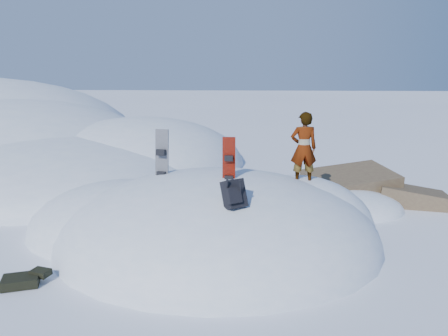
{
  "coord_description": "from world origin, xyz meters",
  "views": [
    {
      "loc": [
        0.63,
        -8.89,
        3.72
      ],
      "look_at": [
        0.14,
        0.3,
        1.56
      ],
      "focal_mm": 35.0,
      "sensor_mm": 36.0,
      "label": 1
    }
  ],
  "objects_px": {
    "snowboard_dark": "(162,166)",
    "person": "(304,148)",
    "backpack": "(234,194)",
    "snowboard_red": "(229,170)"
  },
  "relations": [
    {
      "from": "snowboard_dark",
      "to": "person",
      "type": "relative_size",
      "value": 1.02
    },
    {
      "from": "backpack",
      "to": "person",
      "type": "distance_m",
      "value": 2.63
    },
    {
      "from": "snowboard_red",
      "to": "backpack",
      "type": "xyz_separation_m",
      "value": [
        0.14,
        -1.22,
        -0.14
      ]
    },
    {
      "from": "snowboard_red",
      "to": "snowboard_dark",
      "type": "distance_m",
      "value": 1.66
    },
    {
      "from": "snowboard_red",
      "to": "person",
      "type": "relative_size",
      "value": 0.87
    },
    {
      "from": "snowboard_dark",
      "to": "backpack",
      "type": "distance_m",
      "value": 2.52
    },
    {
      "from": "snowboard_red",
      "to": "snowboard_dark",
      "type": "bearing_deg",
      "value": 157.64
    },
    {
      "from": "backpack",
      "to": "person",
      "type": "height_order",
      "value": "person"
    },
    {
      "from": "snowboard_red",
      "to": "person",
      "type": "bearing_deg",
      "value": 31.68
    },
    {
      "from": "snowboard_red",
      "to": "person",
      "type": "distance_m",
      "value": 1.88
    }
  ]
}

